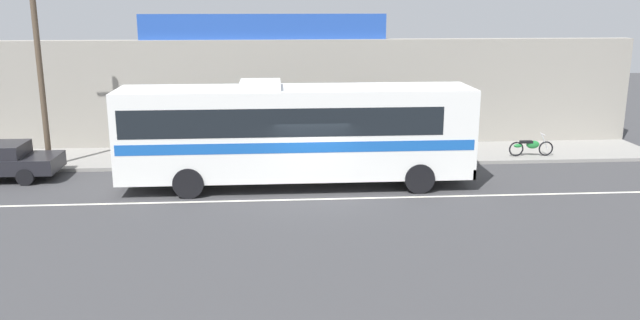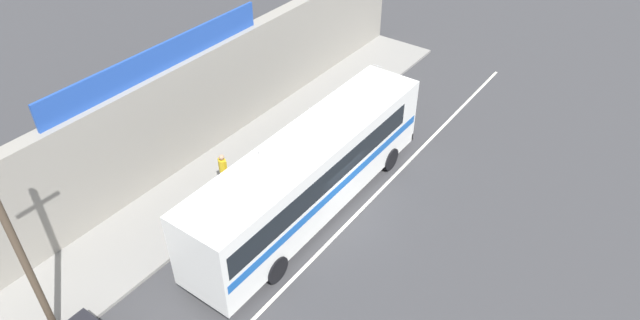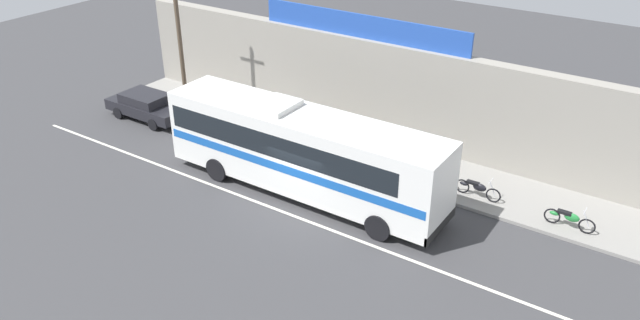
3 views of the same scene
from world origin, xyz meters
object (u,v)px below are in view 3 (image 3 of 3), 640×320
(motorcycle_black, at_px, (477,188))
(parked_car, at_px, (147,105))
(intercity_bus, at_px, (301,148))
(utility_pole, at_px, (179,34))
(pedestrian_far_right, at_px, (328,130))
(motorcycle_purple, at_px, (433,175))
(motorcycle_orange, at_px, (569,218))

(motorcycle_black, bearing_deg, parked_car, -174.07)
(intercity_bus, height_order, motorcycle_black, intercity_bus)
(utility_pole, xyz_separation_m, pedestrian_far_right, (8.45, 0.60, -3.25))
(motorcycle_purple, bearing_deg, pedestrian_far_right, 177.38)
(parked_car, distance_m, motorcycle_orange, 21.03)
(parked_car, xyz_separation_m, motorcycle_orange, (20.96, 1.60, -0.17))
(intercity_bus, distance_m, motorcycle_purple, 5.75)
(intercity_bus, bearing_deg, pedestrian_far_right, 106.64)
(motorcycle_black, height_order, motorcycle_orange, same)
(intercity_bus, relative_size, parked_car, 2.75)
(parked_car, bearing_deg, motorcycle_purple, 6.65)
(utility_pole, bearing_deg, motorcycle_purple, 1.46)
(motorcycle_orange, height_order, pedestrian_far_right, pedestrian_far_right)
(intercity_bus, bearing_deg, motorcycle_black, 28.57)
(motorcycle_orange, distance_m, pedestrian_far_right, 11.10)
(pedestrian_far_right, bearing_deg, motorcycle_orange, -2.29)
(motorcycle_purple, bearing_deg, motorcycle_orange, -1.97)
(intercity_bus, distance_m, utility_pole, 10.29)
(intercity_bus, relative_size, pedestrian_far_right, 7.22)
(parked_car, bearing_deg, motorcycle_orange, 4.36)
(utility_pole, xyz_separation_m, motorcycle_black, (15.85, 0.36, -3.83))
(motorcycle_black, bearing_deg, motorcycle_orange, -3.08)
(motorcycle_orange, bearing_deg, motorcycle_purple, 178.03)
(utility_pole, relative_size, motorcycle_purple, 4.35)
(intercity_bus, height_order, motorcycle_orange, intercity_bus)
(parked_car, bearing_deg, utility_pole, 44.92)
(motorcycle_black, xyz_separation_m, pedestrian_far_right, (-7.40, 0.25, 0.57))
(motorcycle_purple, bearing_deg, intercity_bus, -141.90)
(utility_pole, distance_m, motorcycle_orange, 19.90)
(utility_pole, distance_m, pedestrian_far_right, 9.07)
(intercity_bus, height_order, parked_car, intercity_bus)
(parked_car, relative_size, utility_pole, 0.55)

